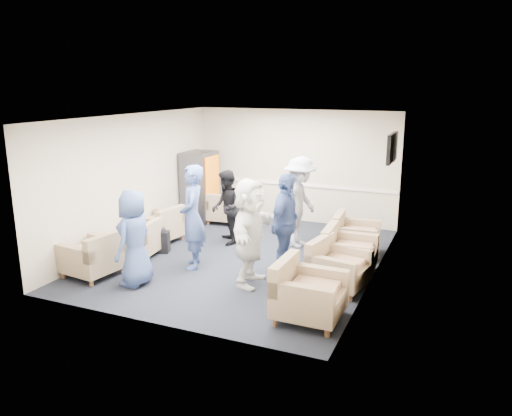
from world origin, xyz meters
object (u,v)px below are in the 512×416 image
at_px(armchair_left_mid, 139,242).
at_px(armchair_corner, 225,210).
at_px(armchair_right_midfar, 346,254).
at_px(armchair_right_far, 353,237).
at_px(armchair_left_far, 161,227).
at_px(armchair_right_midnear, 336,268).
at_px(person_front_right, 250,232).
at_px(armchair_left_near, 94,258).
at_px(vending_machine, 200,186).
at_px(person_back_left, 226,207).
at_px(person_mid_right, 285,224).
at_px(person_front_left, 134,238).
at_px(person_mid_left, 192,217).
at_px(person_back_right, 300,202).
at_px(armchair_right_near, 305,295).

xyz_separation_m(armchair_left_mid, armchair_corner, (0.43, 2.84, 0.01)).
distance_m(armchair_right_midfar, armchair_right_far, 1.09).
relative_size(armchair_left_far, armchair_right_midnear, 0.93).
bearing_deg(person_front_right, armchair_right_midfar, -54.22).
distance_m(armchair_left_far, person_front_right, 3.06).
relative_size(armchair_left_near, vending_machine, 0.57).
bearing_deg(armchair_right_midfar, armchair_left_mid, 97.49).
height_order(vending_machine, person_back_left, vending_machine).
relative_size(person_mid_right, person_front_right, 0.99).
distance_m(armchair_left_mid, armchair_right_far, 4.19).
bearing_deg(armchair_right_midnear, person_front_left, 119.96).
distance_m(armchair_left_far, person_front_left, 2.38).
bearing_deg(armchair_left_mid, armchair_left_far, -178.05).
bearing_deg(person_mid_left, armchair_left_mid, -119.66).
height_order(armchair_right_midfar, person_mid_left, person_mid_left).
height_order(person_mid_left, person_back_right, person_mid_left).
distance_m(armchair_corner, person_back_left, 1.66).
distance_m(armchair_left_mid, armchair_right_midfar, 3.96).
bearing_deg(armchair_right_far, armchair_right_midfar, -178.31).
height_order(armchair_left_near, armchair_corner, armchair_left_near).
bearing_deg(person_back_right, person_front_left, 154.05).
distance_m(armchair_right_far, person_back_left, 2.66).
bearing_deg(armchair_right_midnear, vending_machine, 65.18).
distance_m(armchair_right_midnear, person_front_left, 3.36).
xyz_separation_m(person_back_right, person_front_right, (-0.12, -2.25, -0.03)).
distance_m(person_back_right, person_mid_right, 1.52).
xyz_separation_m(person_mid_left, person_back_right, (1.40, 1.93, -0.02)).
xyz_separation_m(vending_machine, person_back_right, (2.86, -0.96, 0.08)).
xyz_separation_m(armchair_right_midnear, person_front_left, (-3.12, -1.15, 0.47)).
height_order(armchair_left_near, person_mid_left, person_mid_left).
bearing_deg(person_front_left, armchair_right_midfar, 119.02).
bearing_deg(vending_machine, person_front_right, -49.45).
distance_m(person_back_left, person_front_right, 2.26).
bearing_deg(person_front_left, armchair_left_mid, -148.54).
distance_m(armchair_right_far, person_front_left, 4.26).
bearing_deg(armchair_right_midfar, person_back_right, 44.85).
distance_m(armchair_right_near, vending_machine, 5.74).
height_order(armchair_right_midfar, armchair_right_far, armchair_right_midfar).
bearing_deg(person_mid_left, person_mid_right, 77.96).
xyz_separation_m(armchair_right_far, person_front_right, (-1.25, -2.20, 0.57)).
relative_size(armchair_right_midnear, person_mid_left, 0.53).
bearing_deg(armchair_left_near, person_front_right, 113.80).
relative_size(armchair_right_far, person_front_left, 0.56).
height_order(armchair_corner, person_mid_right, person_mid_right).
xyz_separation_m(vending_machine, person_back_left, (1.40, -1.39, -0.07)).
relative_size(armchair_corner, person_back_right, 0.46).
relative_size(armchair_left_near, person_front_left, 0.59).
xyz_separation_m(armchair_right_near, person_mid_right, (-0.90, 1.63, 0.53)).
relative_size(armchair_left_near, armchair_right_midnear, 0.97).
height_order(armchair_corner, vending_machine, vending_machine).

